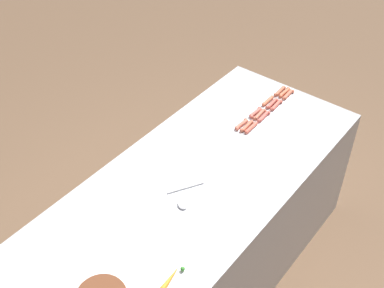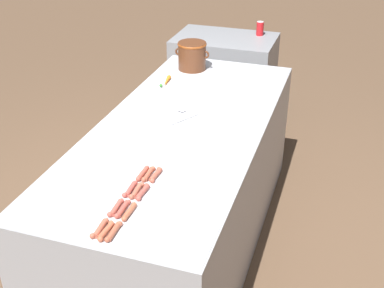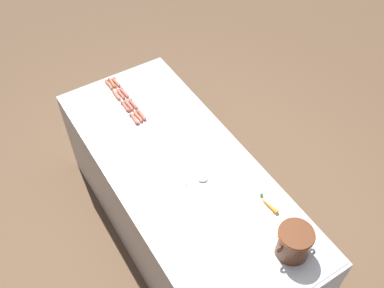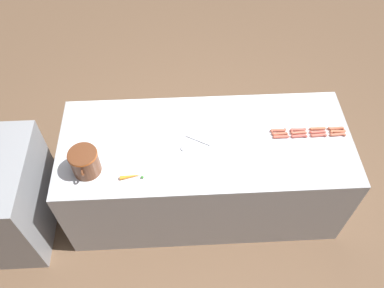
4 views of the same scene
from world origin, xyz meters
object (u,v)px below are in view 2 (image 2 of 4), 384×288
object	(u,v)px
back_cabinet	(224,86)
carrot	(166,82)
hot_dog_7	(148,174)
hot_dog_10	(143,192)
hot_dog_9	(129,212)
soda_can	(260,28)
hot_dog_4	(106,231)
hot_dog_11	(156,175)
serving_spoon	(182,113)
hot_dog_8	(114,232)
hot_dog_5	(123,209)
hot_dog_1	(116,208)
hot_dog_6	(137,191)
hot_dog_2	(130,189)
hot_dog_0	(99,228)
hot_dog_3	(142,173)
bean_pot	(192,55)

from	to	relation	value
back_cabinet	carrot	size ratio (longest dim) A/B	5.21
hot_dog_7	hot_dog_10	xyz separation A→B (m)	(0.03, -0.16, 0.00)
hot_dog_9	carrot	bearing A→B (deg)	104.57
soda_can	hot_dog_9	bearing A→B (deg)	-90.61
hot_dog_4	carrot	bearing A→B (deg)	101.99
hot_dog_4	hot_dog_9	distance (m)	0.16
hot_dog_4	hot_dog_10	distance (m)	0.32
hot_dog_11	serving_spoon	bearing A→B (deg)	98.74
hot_dog_8	hot_dog_10	world-z (taller)	same
hot_dog_11	soda_can	bearing A→B (deg)	89.27
hot_dog_5	hot_dog_8	bearing A→B (deg)	-78.60
hot_dog_4	serving_spoon	distance (m)	1.23
hot_dog_1	hot_dog_6	bearing A→B (deg)	77.22
soda_can	back_cabinet	bearing A→B (deg)	-150.72
hot_dog_9	hot_dog_11	size ratio (longest dim) A/B	1.00
hot_dog_4	carrot	distance (m)	1.70
hot_dog_7	hot_dog_11	bearing A→B (deg)	7.76
hot_dog_2	hot_dog_10	bearing A→B (deg)	-4.20
hot_dog_6	carrot	distance (m)	1.39
hot_dog_10	carrot	xyz separation A→B (m)	(-0.39, 1.35, 0.00)
hot_dog_0	hot_dog_2	bearing A→B (deg)	89.71
hot_dog_10	hot_dog_1	bearing A→B (deg)	-113.58
hot_dog_2	hot_dog_11	xyz separation A→B (m)	(0.07, 0.16, 0.00)
hot_dog_8	carrot	xyz separation A→B (m)	(-0.39, 1.66, 0.00)
hot_dog_5	hot_dog_6	distance (m)	0.16
hot_dog_1	hot_dog_6	xyz separation A→B (m)	(0.04, 0.16, 0.00)
hot_dog_2	hot_dog_4	world-z (taller)	same
hot_dog_6	carrot	xyz separation A→B (m)	(-0.36, 1.34, 0.00)
back_cabinet	serving_spoon	distance (m)	1.65
hot_dog_0	soda_can	bearing A→B (deg)	87.98
hot_dog_1	hot_dog_8	distance (m)	0.17
hot_dog_3	serving_spoon	bearing A→B (deg)	93.27
hot_dog_4	hot_dog_8	bearing A→B (deg)	11.05
hot_dog_4	hot_dog_7	xyz separation A→B (m)	(-0.00, 0.48, 0.00)
hot_dog_8	hot_dog_2	bearing A→B (deg)	101.91
hot_dog_9	hot_dog_10	bearing A→B (deg)	91.44
hot_dog_3	hot_dog_9	world-z (taller)	same
hot_dog_2	hot_dog_3	xyz separation A→B (m)	(0.00, 0.15, 0.00)
hot_dog_11	bean_pot	xyz separation A→B (m)	(-0.31, 1.52, 0.10)
back_cabinet	soda_can	size ratio (longest dim) A/B	7.57
hot_dog_5	hot_dog_11	size ratio (longest dim) A/B	1.00
hot_dog_0	hot_dog_1	xyz separation A→B (m)	(0.00, 0.16, 0.00)
hot_dog_1	serving_spoon	size ratio (longest dim) A/B	0.54
hot_dog_5	hot_dog_7	distance (m)	0.31
hot_dog_3	hot_dog_10	size ratio (longest dim) A/B	1.00
hot_dog_4	soda_can	bearing A→B (deg)	88.67
hot_dog_0	carrot	bearing A→B (deg)	100.87
hot_dog_0	hot_dog_1	distance (m)	0.16
back_cabinet	hot_dog_0	size ratio (longest dim) A/B	6.90
soda_can	hot_dog_8	bearing A→B (deg)	-90.68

